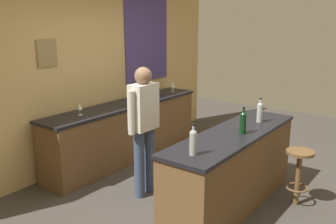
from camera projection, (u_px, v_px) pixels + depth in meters
ground_plane at (202, 197)px, 4.62m from camera, size 10.00×10.00×0.00m
back_wall at (89, 70)px, 5.48m from camera, size 6.00×0.09×2.80m
bar_counter at (232, 170)px, 4.28m from camera, size 2.23×0.60×0.92m
side_counter at (126, 131)px, 5.78m from camera, size 2.96×0.56×0.90m
bartender at (144, 123)px, 4.48m from camera, size 0.52×0.21×1.62m
bar_stool at (299, 169)px, 4.32m from camera, size 0.32×0.32×0.68m
wine_bottle_a at (193, 141)px, 3.44m from camera, size 0.07×0.07×0.31m
wine_bottle_b at (243, 122)px, 4.09m from camera, size 0.07×0.07×0.31m
wine_bottle_c at (260, 111)px, 4.54m from camera, size 0.07×0.07×0.31m
wine_glass_a at (80, 107)px, 4.95m from camera, size 0.07×0.07×0.16m
wine_glass_b at (133, 96)px, 5.69m from camera, size 0.07×0.07×0.16m
wine_glass_c at (136, 92)px, 5.97m from camera, size 0.07×0.07×0.16m
wine_glass_d at (173, 86)px, 6.54m from camera, size 0.07×0.07×0.16m
wine_glass_e at (173, 83)px, 6.75m from camera, size 0.07×0.07×0.16m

